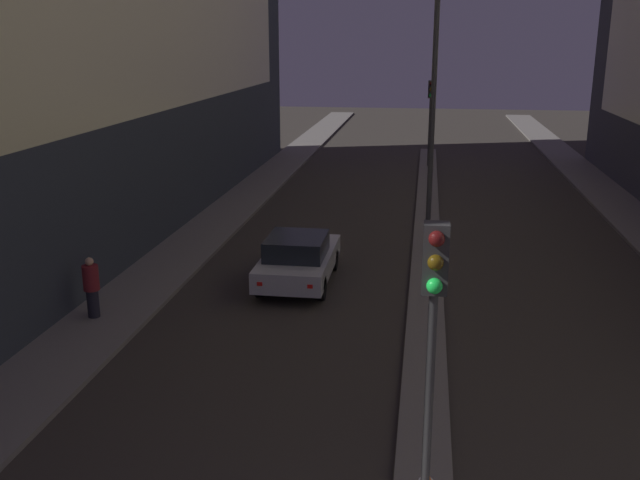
{
  "coord_description": "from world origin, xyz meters",
  "views": [
    {
      "loc": [
        -0.18,
        -5.53,
        6.78
      ],
      "look_at": [
        -3.28,
        15.37,
        0.74
      ],
      "focal_mm": 40.0,
      "sensor_mm": 36.0,
      "label": 1
    }
  ],
  "objects": [
    {
      "name": "median_strip",
      "position": [
        0.0,
        19.83,
        0.07
      ],
      "size": [
        0.92,
        37.66,
        0.14
      ],
      "color": "#66605B",
      "rests_on": "ground"
    },
    {
      "name": "traffic_light_near",
      "position": [
        0.0,
        2.95,
        3.42
      ],
      "size": [
        0.32,
        0.42,
        4.47
      ],
      "color": "#383838",
      "rests_on": "median_strip"
    },
    {
      "name": "traffic_light_mid",
      "position": [
        0.0,
        32.63,
        3.42
      ],
      "size": [
        0.32,
        0.42,
        4.47
      ],
      "color": "#383838",
      "rests_on": "median_strip"
    },
    {
      "name": "street_lamp",
      "position": [
        0.0,
        16.54,
        7.12
      ],
      "size": [
        0.59,
        0.59,
        9.93
      ],
      "color": "#383838",
      "rests_on": "median_strip"
    },
    {
      "name": "car_left_lane",
      "position": [
        -3.62,
        13.41,
        0.74
      ],
      "size": [
        1.89,
        4.14,
        1.45
      ],
      "color": "#B2B2B7",
      "rests_on": "ground"
    },
    {
      "name": "pedestrian_on_left_sidewalk",
      "position": [
        -8.11,
        9.88,
        0.91
      ],
      "size": [
        0.39,
        0.39,
        1.53
      ],
      "color": "black",
      "rests_on": "sidewalk_left"
    }
  ]
}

